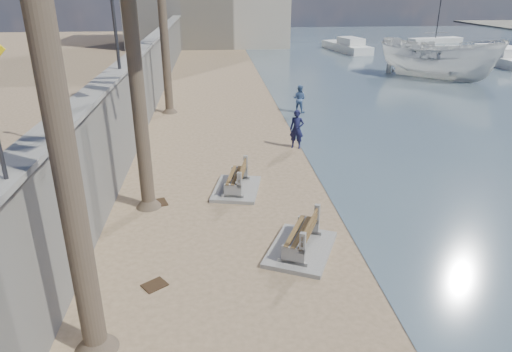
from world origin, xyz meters
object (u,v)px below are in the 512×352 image
boat_cruiser (438,57)px  bench_far (236,180)px  yacht_near (490,57)px  yacht_far (346,48)px  person_a (297,126)px  person_b (299,97)px  bench_near (301,238)px  sailboat_west (435,40)px

boat_cruiser → bench_far: bearing=-175.7°
yacht_near → bench_far: bearing=135.4°
yacht_near → yacht_far: 14.04m
person_a → person_b: size_ratio=1.14×
bench_far → yacht_near: yacht_near is taller
yacht_far → bench_far: bearing=148.2°
bench_near → sailboat_west: (25.33, 45.74, -0.06)m
yacht_near → sailboat_west: sailboat_west is taller
bench_far → person_b: size_ratio=1.43×
bench_far → sailboat_west: 49.59m
boat_cruiser → yacht_far: (-2.35, 16.12, -1.25)m
boat_cruiser → yacht_far: 16.34m
yacht_far → sailboat_west: size_ratio=0.75×
person_b → sailboat_west: size_ratio=0.16×
sailboat_west → yacht_far: bearing=-153.2°
boat_cruiser → yacht_near: 12.13m
person_b → yacht_far: size_ratio=0.21×
person_a → boat_cruiser: boat_cruiser is taller
bench_far → yacht_far: yacht_far is taller
person_a → sailboat_west: 44.52m
person_a → boat_cruiser: size_ratio=0.47×
bench_far → boat_cruiser: size_ratio=0.60×
bench_far → yacht_far: size_ratio=0.30×
person_a → bench_near: bearing=-78.9°
boat_cruiser → yacht_near: boat_cruiser is taller
bench_near → bench_far: bearing=110.0°
person_b → boat_cruiser: boat_cruiser is taller
yacht_near → yacht_far: size_ratio=1.42×
yacht_far → yacht_near: bearing=-136.0°
yacht_near → sailboat_west: (1.66, 14.76, -0.01)m
bench_near → boat_cruiser: size_ratio=0.66×
boat_cruiser → yacht_near: bearing=-4.2°
boat_cruiser → person_b: bearing=170.8°
person_b → sailboat_west: sailboat_west is taller
bench_far → boat_cruiser: (16.07, 19.00, 1.21)m
bench_near → person_b: bearing=79.8°
boat_cruiser → sailboat_west: (10.73, 22.72, -1.26)m
person_a → yacht_near: 31.88m
person_b → yacht_near: 27.01m
boat_cruiser → sailboat_west: size_ratio=0.38×
bench_far → person_a: person_a is taller
bench_far → yacht_near: size_ratio=0.21×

